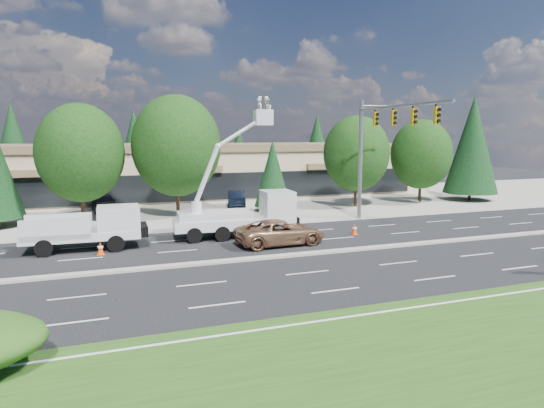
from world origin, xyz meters
name	(u,v)px	position (x,y,z in m)	size (l,w,h in m)	color
ground	(282,257)	(0.00, 0.00, 0.00)	(140.00, 140.00, 0.00)	black
concrete_apron	(202,206)	(0.00, 20.00, 0.01)	(140.00, 22.00, 0.01)	gray
grass_verge	(453,365)	(0.00, -13.00, 0.01)	(140.00, 10.00, 0.01)	#234513
road_median	(282,256)	(0.00, 0.00, 0.06)	(120.00, 0.55, 0.12)	gray
strip_mall	(182,168)	(0.00, 29.97, 2.83)	(50.40, 15.40, 5.50)	#C4B086
tree_front_c	(80,153)	(-10.00, 15.00, 5.11)	(6.30, 6.30, 8.74)	#332114
tree_front_d	(176,146)	(-3.00, 15.00, 5.58)	(6.88, 6.88, 9.54)	#332114
tree_front_e	(273,173)	(5.00, 15.00, 3.23)	(3.06, 3.06, 6.03)	#332114
tree_front_f	(356,154)	(13.00, 15.00, 4.79)	(5.90, 5.90, 8.19)	#332114
tree_front_g	(421,154)	(20.00, 15.00, 4.64)	(5.71, 5.71, 7.93)	#332114
tree_front_h	(472,145)	(26.00, 15.00, 5.49)	(5.19, 5.19, 10.24)	#332114
tree_back_a	(13,143)	(-18.00, 42.00, 5.54)	(5.24, 5.24, 10.33)	#332114
tree_back_b	(135,145)	(-4.00, 42.00, 5.22)	(4.94, 4.94, 9.74)	#332114
tree_back_c	(239,152)	(10.00, 42.00, 4.16)	(3.93, 3.93, 7.75)	#332114
tree_back_d	(317,144)	(22.00, 42.00, 5.14)	(4.86, 4.86, 9.57)	#332114
signal_mast	(377,140)	(10.03, 7.04, 6.06)	(2.76, 10.16, 9.00)	gray
utility_pickup	(91,232)	(-9.46, 5.34, 0.98)	(6.30, 2.65, 2.39)	silver
bucket_truck	(244,208)	(-0.34, 5.70, 1.85)	(7.69, 2.97, 8.77)	silver
traffic_cone_a	(100,248)	(-9.01, 3.87, 0.34)	(0.40, 0.40, 0.70)	#FF4308
traffic_cone_b	(247,238)	(-0.78, 3.69, 0.34)	(0.40, 0.40, 0.70)	#FF4308
traffic_cone_c	(245,238)	(-0.90, 3.72, 0.34)	(0.40, 0.40, 0.70)	#FF4308
traffic_cone_d	(355,229)	(6.56, 3.89, 0.34)	(0.40, 0.40, 0.70)	#FF4308
minivan	(280,232)	(0.97, 2.80, 0.74)	(2.46, 5.33, 1.48)	#9C6D4B
parked_car_west	(104,202)	(-8.45, 19.83, 0.77)	(1.83, 4.54, 1.55)	black
parked_car_east	(236,199)	(2.75, 18.25, 0.73)	(1.54, 4.43, 1.46)	black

